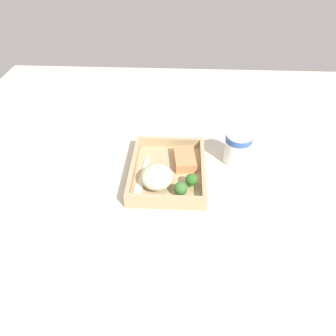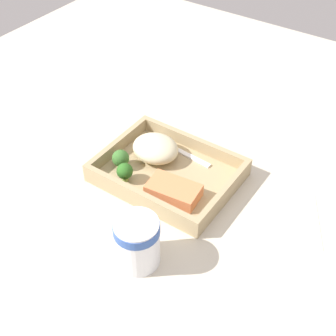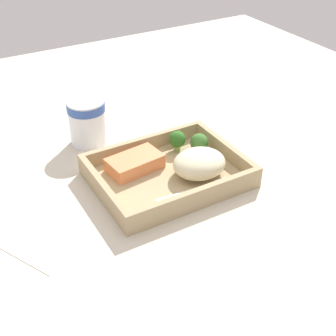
% 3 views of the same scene
% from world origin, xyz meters
% --- Properties ---
extents(ground_plane, '(1.60, 1.60, 0.02)m').
position_xyz_m(ground_plane, '(0.00, 0.00, -0.01)').
color(ground_plane, beige).
extents(takeout_tray, '(0.28, 0.21, 0.01)m').
position_xyz_m(takeout_tray, '(0.00, 0.00, 0.01)').
color(takeout_tray, tan).
rests_on(takeout_tray, ground_plane).
extents(tray_rim, '(0.28, 0.21, 0.03)m').
position_xyz_m(tray_rim, '(0.00, 0.00, 0.03)').
color(tray_rim, tan).
rests_on(tray_rim, takeout_tray).
extents(salmon_fillet, '(0.11, 0.07, 0.03)m').
position_xyz_m(salmon_fillet, '(-0.05, 0.05, 0.03)').
color(salmon_fillet, '#E38150').
rests_on(salmon_fillet, takeout_tray).
extents(mashed_potatoes, '(0.10, 0.09, 0.05)m').
position_xyz_m(mashed_potatoes, '(0.05, -0.03, 0.04)').
color(mashed_potatoes, beige).
rests_on(mashed_potatoes, takeout_tray).
extents(broccoli_floret_1, '(0.03, 0.03, 0.04)m').
position_xyz_m(broccoli_floret_1, '(0.06, 0.07, 0.04)').
color(broccoli_floret_1, '#7FA44F').
rests_on(broccoli_floret_1, takeout_tray).
extents(broccoli_floret_2, '(0.04, 0.04, 0.04)m').
position_xyz_m(broccoli_floret_2, '(0.09, 0.04, 0.03)').
color(broccoli_floret_2, '#8BAA62').
rests_on(broccoli_floret_2, takeout_tray).
extents(fork, '(0.16, 0.03, 0.00)m').
position_xyz_m(fork, '(0.03, -0.07, 0.01)').
color(fork, white).
rests_on(fork, takeout_tray).
extents(paper_cup, '(0.08, 0.08, 0.10)m').
position_xyz_m(paper_cup, '(-0.08, 0.21, 0.05)').
color(paper_cup, white).
rests_on(paper_cup, ground_plane).
extents(receipt_slip, '(0.14, 0.16, 0.00)m').
position_xyz_m(receipt_slip, '(-0.27, -0.04, 0.00)').
color(receipt_slip, white).
rests_on(receipt_slip, ground_plane).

